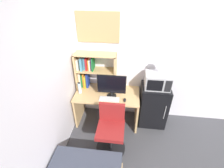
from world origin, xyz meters
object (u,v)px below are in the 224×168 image
object	(u,v)px
keyboard	(109,99)
wall_corkboard	(98,27)
hutch_bookshelf	(90,69)
monitor	(112,85)
microwave	(158,81)
desk_chair	(111,131)
desk_fan	(163,66)
mini_fridge	(153,105)
computer_mouse	(125,100)
water_bottle	(80,88)

from	to	relation	value
keyboard	wall_corkboard	bearing A→B (deg)	117.19
hutch_bookshelf	monitor	distance (m)	0.54
microwave	desk_chair	world-z (taller)	microwave
monitor	desk_fan	distance (m)	0.97
monitor	desk_chair	world-z (taller)	monitor
monitor	wall_corkboard	size ratio (longest dim) A/B	0.69
hutch_bookshelf	monitor	world-z (taller)	hutch_bookshelf
desk_chair	microwave	bearing A→B (deg)	43.40
desk_chair	wall_corkboard	bearing A→B (deg)	109.85
keyboard	mini_fridge	size ratio (longest dim) A/B	0.42
desk_chair	wall_corkboard	size ratio (longest dim) A/B	1.17
monitor	desk_chair	distance (m)	0.81
microwave	wall_corkboard	size ratio (longest dim) A/B	0.60
mini_fridge	microwave	world-z (taller)	microwave
computer_mouse	mini_fridge	distance (m)	0.70
water_bottle	wall_corkboard	bearing A→B (deg)	46.62
keyboard	microwave	xyz separation A→B (m)	(0.86, 0.27, 0.30)
mini_fridge	wall_corkboard	world-z (taller)	wall_corkboard
desk_fan	desk_chair	distance (m)	1.44
hutch_bookshelf	keyboard	bearing A→B (deg)	-42.18
computer_mouse	wall_corkboard	world-z (taller)	wall_corkboard
water_bottle	microwave	bearing A→B (deg)	4.86
computer_mouse	microwave	size ratio (longest dim) A/B	0.23
microwave	keyboard	bearing A→B (deg)	-162.61
computer_mouse	water_bottle	size ratio (longest dim) A/B	0.43
desk_fan	desk_chair	bearing A→B (deg)	-138.60
water_bottle	wall_corkboard	distance (m)	1.16
hutch_bookshelf	mini_fridge	world-z (taller)	hutch_bookshelf
hutch_bookshelf	water_bottle	world-z (taller)	hutch_bookshelf
monitor	water_bottle	xyz separation A→B (m)	(-0.62, 0.03, -0.14)
computer_mouse	desk_chair	bearing A→B (deg)	-113.30
computer_mouse	microwave	xyz separation A→B (m)	(0.57, 0.27, 0.29)
computer_mouse	wall_corkboard	xyz separation A→B (m)	(-0.54, 0.50, 1.15)
computer_mouse	desk_chair	world-z (taller)	desk_chair
computer_mouse	wall_corkboard	distance (m)	1.37
desk_fan	monitor	bearing A→B (deg)	-170.16
monitor	mini_fridge	size ratio (longest dim) A/B	0.59
mini_fridge	hutch_bookshelf	bearing A→B (deg)	174.92
desk_fan	wall_corkboard	bearing A→B (deg)	168.49
mini_fridge	water_bottle	bearing A→B (deg)	-175.25
computer_mouse	water_bottle	xyz separation A→B (m)	(-0.88, 0.14, 0.09)
water_bottle	desk_chair	world-z (taller)	water_bottle
water_bottle	desk_fan	size ratio (longest dim) A/B	0.82
hutch_bookshelf	mini_fridge	xyz separation A→B (m)	(1.28, -0.11, -0.68)
desk_fan	desk_chair	size ratio (longest dim) A/B	0.33
microwave	wall_corkboard	distance (m)	1.43
keyboard	wall_corkboard	xyz separation A→B (m)	(-0.26, 0.50, 1.16)
hutch_bookshelf	keyboard	size ratio (longest dim) A/B	2.08
hutch_bookshelf	monitor	size ratio (longest dim) A/B	1.47
keyboard	wall_corkboard	size ratio (longest dim) A/B	0.49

